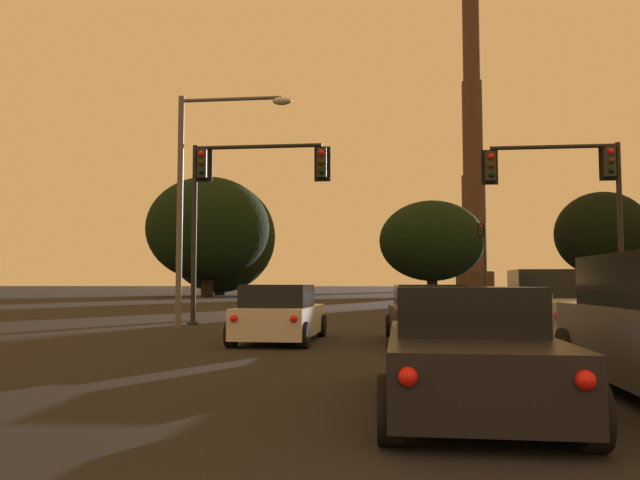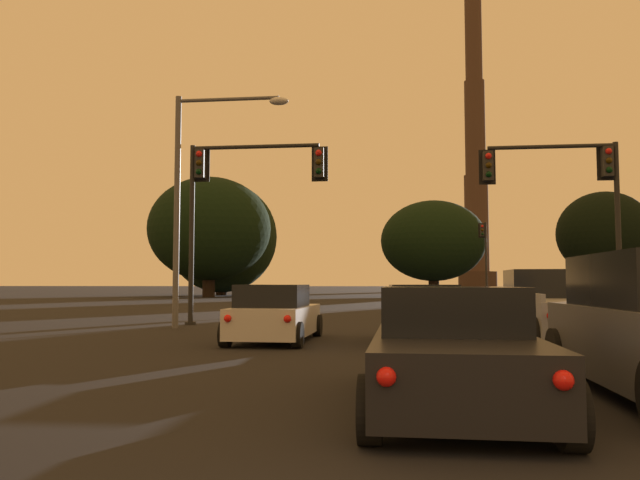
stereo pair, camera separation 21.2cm
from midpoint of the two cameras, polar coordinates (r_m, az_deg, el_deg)
pickup_truck_right_lane_front at (r=15.91m, az=21.33°, el=-6.11°), size 2.31×5.55×1.82m
hatchback_center_lane_front at (r=15.71m, az=9.69°, el=-6.86°), size 2.08×4.17×1.44m
sedan_center_lane_second at (r=7.83m, az=12.70°, el=-9.77°), size 2.05×4.73×1.43m
hatchback_left_lane_front at (r=15.89m, az=-3.75°, el=-6.87°), size 1.97×4.13×1.44m
traffic_light_far_right at (r=54.37m, az=14.91°, el=-0.84°), size 0.78×0.50×6.61m
traffic_light_overhead_right at (r=23.31m, az=22.27°, el=4.54°), size 4.79×0.50×6.32m
traffic_light_overhead_left at (r=22.45m, az=-7.49°, el=4.84°), size 5.08×0.50×6.43m
street_lamp at (r=21.08m, az=-10.89°, el=5.36°), size 3.84×0.36×7.72m
smokestack at (r=136.22m, az=14.09°, el=6.22°), size 7.91×7.91×64.68m
treeline_far_right at (r=71.95m, az=10.40°, el=-0.08°), size 11.88×10.69×10.87m
treeline_right_mid at (r=67.51m, az=-9.99°, el=1.01°), size 13.13×11.82×12.82m
treeline_far_left at (r=76.97m, az=-8.87°, el=0.25°), size 13.42×12.07×13.82m
treeline_center_right at (r=75.35m, az=24.64°, el=0.50°), size 10.18×9.16×11.56m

